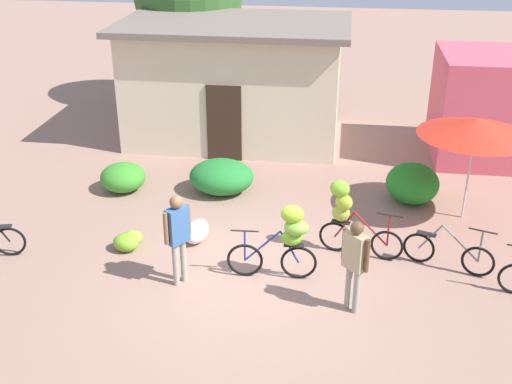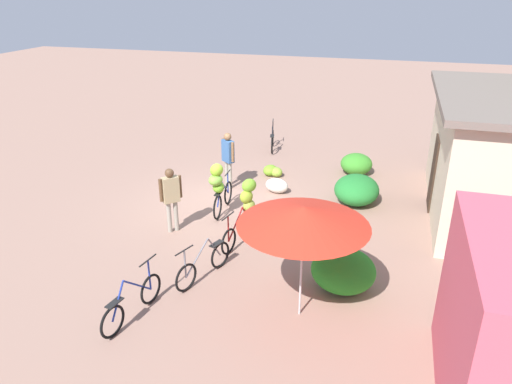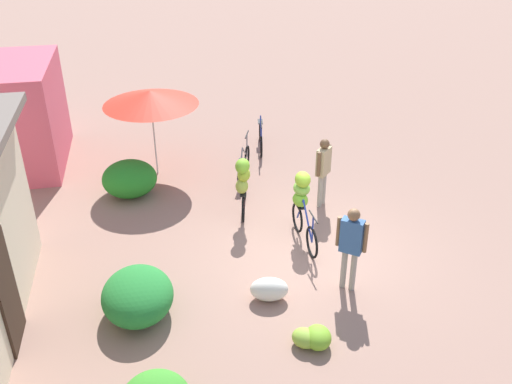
{
  "view_description": "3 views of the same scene",
  "coord_description": "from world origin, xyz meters",
  "px_view_note": "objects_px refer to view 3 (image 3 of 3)",
  "views": [
    {
      "loc": [
        1.46,
        -9.76,
        6.41
      ],
      "look_at": [
        -0.05,
        1.03,
        1.23
      ],
      "focal_mm": 44.68,
      "sensor_mm": 36.0,
      "label": 1
    },
    {
      "loc": [
        11.49,
        4.24,
        5.74
      ],
      "look_at": [
        1.1,
        1.19,
        1.01
      ],
      "focal_mm": 33.56,
      "sensor_mm": 36.0,
      "label": 2
    },
    {
      "loc": [
        -9.15,
        2.9,
        6.79
      ],
      "look_at": [
        1.03,
        0.94,
        0.96
      ],
      "focal_mm": 39.66,
      "sensor_mm": 36.0,
      "label": 3
    }
  ],
  "objects_px": {
    "person_vendor": "(351,241)",
    "person_bystander": "(323,166)",
    "bicycle_center_loaded": "(243,182)",
    "banana_pile_on_ground": "(313,338)",
    "bicycle_near_pile": "(302,200)",
    "shop_pink": "(3,116)",
    "produce_sack": "(269,289)",
    "market_umbrella": "(151,98)",
    "bicycle_rightmost": "(261,137)",
    "bicycle_by_shop": "(244,165)"
  },
  "relations": [
    {
      "from": "bicycle_center_loaded",
      "to": "person_bystander",
      "type": "xyz_separation_m",
      "value": [
        0.13,
        -1.87,
        0.15
      ]
    },
    {
      "from": "produce_sack",
      "to": "bicycle_near_pile",
      "type": "bearing_deg",
      "value": -30.14
    },
    {
      "from": "bicycle_center_loaded",
      "to": "produce_sack",
      "type": "height_order",
      "value": "bicycle_center_loaded"
    },
    {
      "from": "bicycle_center_loaded",
      "to": "produce_sack",
      "type": "xyz_separation_m",
      "value": [
        -2.95,
        0.03,
        -0.66
      ]
    },
    {
      "from": "shop_pink",
      "to": "market_umbrella",
      "type": "height_order",
      "value": "shop_pink"
    },
    {
      "from": "bicycle_near_pile",
      "to": "bicycle_rightmost",
      "type": "distance_m",
      "value": 4.56
    },
    {
      "from": "person_vendor",
      "to": "bicycle_center_loaded",
      "type": "bearing_deg",
      "value": 26.73
    },
    {
      "from": "bicycle_rightmost",
      "to": "person_bystander",
      "type": "height_order",
      "value": "person_bystander"
    },
    {
      "from": "banana_pile_on_ground",
      "to": "bicycle_by_shop",
      "type": "bearing_deg",
      "value": 0.85
    },
    {
      "from": "market_umbrella",
      "to": "person_vendor",
      "type": "distance_m",
      "value": 6.42
    },
    {
      "from": "banana_pile_on_ground",
      "to": "person_bystander",
      "type": "xyz_separation_m",
      "value": [
        4.37,
        -1.45,
        0.87
      ]
    },
    {
      "from": "shop_pink",
      "to": "bicycle_near_pile",
      "type": "distance_m",
      "value": 8.29
    },
    {
      "from": "person_bystander",
      "to": "banana_pile_on_ground",
      "type": "bearing_deg",
      "value": 161.64
    },
    {
      "from": "bicycle_near_pile",
      "to": "bicycle_by_shop",
      "type": "height_order",
      "value": "bicycle_near_pile"
    },
    {
      "from": "person_bystander",
      "to": "bicycle_center_loaded",
      "type": "bearing_deg",
      "value": 94.03
    },
    {
      "from": "banana_pile_on_ground",
      "to": "person_bystander",
      "type": "distance_m",
      "value": 4.68
    },
    {
      "from": "banana_pile_on_ground",
      "to": "shop_pink",
      "type": "bearing_deg",
      "value": 36.97
    },
    {
      "from": "bicycle_center_loaded",
      "to": "bicycle_rightmost",
      "type": "xyz_separation_m",
      "value": [
        3.48,
        -1.1,
        -0.54
      ]
    },
    {
      "from": "banana_pile_on_ground",
      "to": "bicycle_center_loaded",
      "type": "bearing_deg",
      "value": 5.71
    },
    {
      "from": "banana_pile_on_ground",
      "to": "bicycle_near_pile",
      "type": "bearing_deg",
      "value": -11.51
    },
    {
      "from": "bicycle_rightmost",
      "to": "person_vendor",
      "type": "xyz_separation_m",
      "value": [
        -6.4,
        -0.37,
        0.72
      ]
    },
    {
      "from": "market_umbrella",
      "to": "bicycle_rightmost",
      "type": "distance_m",
      "value": 3.55
    },
    {
      "from": "bicycle_by_shop",
      "to": "market_umbrella",
      "type": "bearing_deg",
      "value": 74.47
    },
    {
      "from": "banana_pile_on_ground",
      "to": "person_bystander",
      "type": "height_order",
      "value": "person_bystander"
    },
    {
      "from": "bicycle_rightmost",
      "to": "banana_pile_on_ground",
      "type": "xyz_separation_m",
      "value": [
        -7.72,
        0.67,
        -0.18
      ]
    },
    {
      "from": "shop_pink",
      "to": "produce_sack",
      "type": "distance_m",
      "value": 8.85
    },
    {
      "from": "shop_pink",
      "to": "bicycle_rightmost",
      "type": "relative_size",
      "value": 1.91
    },
    {
      "from": "bicycle_by_shop",
      "to": "person_bystander",
      "type": "height_order",
      "value": "person_bystander"
    },
    {
      "from": "bicycle_by_shop",
      "to": "banana_pile_on_ground",
      "type": "height_order",
      "value": "bicycle_by_shop"
    },
    {
      "from": "bicycle_center_loaded",
      "to": "bicycle_rightmost",
      "type": "height_order",
      "value": "bicycle_center_loaded"
    },
    {
      "from": "produce_sack",
      "to": "person_vendor",
      "type": "xyz_separation_m",
      "value": [
        0.04,
        -1.5,
        0.84
      ]
    },
    {
      "from": "market_umbrella",
      "to": "bicycle_rightmost",
      "type": "relative_size",
      "value": 1.39
    },
    {
      "from": "bicycle_center_loaded",
      "to": "person_vendor",
      "type": "height_order",
      "value": "person_vendor"
    },
    {
      "from": "bicycle_rightmost",
      "to": "person_bystander",
      "type": "relative_size",
      "value": 1.0
    },
    {
      "from": "market_umbrella",
      "to": "bicycle_near_pile",
      "type": "distance_m",
      "value": 4.73
    },
    {
      "from": "market_umbrella",
      "to": "person_vendor",
      "type": "height_order",
      "value": "market_umbrella"
    },
    {
      "from": "bicycle_near_pile",
      "to": "person_vendor",
      "type": "xyz_separation_m",
      "value": [
        -1.87,
        -0.4,
        0.18
      ]
    },
    {
      "from": "market_umbrella",
      "to": "bicycle_by_shop",
      "type": "relative_size",
      "value": 1.46
    },
    {
      "from": "bicycle_by_shop",
      "to": "produce_sack",
      "type": "xyz_separation_m",
      "value": [
        -4.84,
        0.37,
        -0.12
      ]
    },
    {
      "from": "shop_pink",
      "to": "person_bystander",
      "type": "relative_size",
      "value": 1.91
    },
    {
      "from": "banana_pile_on_ground",
      "to": "person_vendor",
      "type": "distance_m",
      "value": 1.91
    },
    {
      "from": "bicycle_center_loaded",
      "to": "banana_pile_on_ground",
      "type": "distance_m",
      "value": 4.32
    },
    {
      "from": "produce_sack",
      "to": "person_bystander",
      "type": "relative_size",
      "value": 0.42
    },
    {
      "from": "produce_sack",
      "to": "shop_pink",
      "type": "bearing_deg",
      "value": 39.61
    },
    {
      "from": "shop_pink",
      "to": "banana_pile_on_ground",
      "type": "xyz_separation_m",
      "value": [
        -8.04,
        -6.05,
        -1.2
      ]
    },
    {
      "from": "person_vendor",
      "to": "person_bystander",
      "type": "distance_m",
      "value": 3.08
    },
    {
      "from": "produce_sack",
      "to": "person_bystander",
      "type": "height_order",
      "value": "person_bystander"
    },
    {
      "from": "bicycle_near_pile",
      "to": "person_vendor",
      "type": "distance_m",
      "value": 1.92
    },
    {
      "from": "market_umbrella",
      "to": "bicycle_by_shop",
      "type": "height_order",
      "value": "market_umbrella"
    },
    {
      "from": "shop_pink",
      "to": "market_umbrella",
      "type": "bearing_deg",
      "value": -109.11
    }
  ]
}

